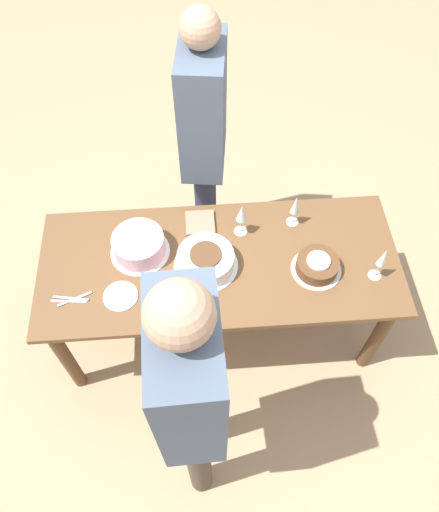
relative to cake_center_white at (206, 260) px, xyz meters
name	(u,v)px	position (x,y,z in m)	size (l,w,h in m)	color
ground_plane	(220,326)	(0.07, 0.02, -0.77)	(12.00, 12.00, 0.00)	tan
dining_table	(220,273)	(0.07, 0.02, -0.15)	(1.80, 0.74, 0.72)	brown
cake_center_white	(206,260)	(0.00, 0.00, 0.00)	(0.32, 0.32, 0.10)	white
cake_front_chocolate	(317,265)	(0.54, -0.06, -0.01)	(0.25, 0.25, 0.09)	white
cake_back_decorated	(139,245)	(-0.33, 0.11, 0.01)	(0.30, 0.30, 0.12)	white
wine_glass_near	(382,259)	(0.82, -0.12, 0.10)	(0.06, 0.06, 0.22)	silver
wine_glass_far	(295,206)	(0.47, 0.24, 0.08)	(0.07, 0.07, 0.20)	silver
wine_glass_extra	(242,215)	(0.19, 0.20, 0.09)	(0.07, 0.07, 0.20)	silver
dessert_plate_left	(121,296)	(-0.41, -0.15, -0.04)	(0.17, 0.17, 0.01)	white
fork_pile	(71,299)	(-0.65, -0.15, -0.04)	(0.19, 0.08, 0.01)	silver
napkin_stack	(200,223)	(-0.02, 0.26, -0.04)	(0.15, 0.15, 0.02)	gray
person_cutting	(190,392)	(-0.09, -0.75, 0.30)	(0.23, 0.41, 1.76)	#4C4238
person_watching	(204,130)	(0.03, 0.66, 0.24)	(0.27, 0.42, 1.67)	#2D334C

